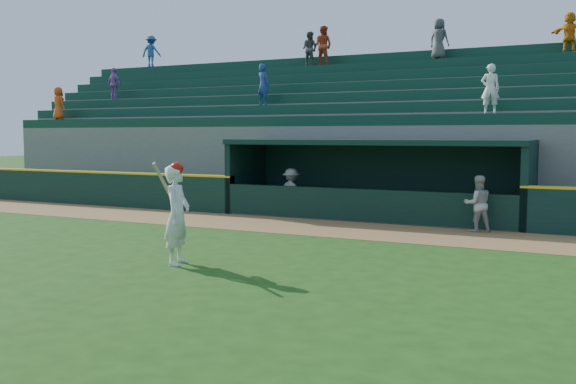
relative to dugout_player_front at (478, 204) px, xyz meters
name	(u,v)px	position (x,y,z in m)	size (l,w,h in m)	color
ground	(254,260)	(-3.48, -6.06, -0.76)	(120.00, 120.00, 0.00)	#1E4611
warning_track	(341,229)	(-3.48, -1.16, -0.76)	(40.00, 3.00, 0.01)	olive
field_wall_left	(59,187)	(-15.73, 0.49, -0.16)	(15.50, 0.30, 1.20)	black
wall_stripe_left	(59,171)	(-15.73, 0.49, 0.47)	(15.50, 0.32, 0.06)	gold
dugout_player_front	(478,204)	(0.00, 0.00, 0.00)	(0.74, 0.58, 1.53)	#ACACA7
dugout_player_inside	(291,192)	(-6.12, 1.13, 0.00)	(0.98, 0.56, 1.52)	#A6A6A1
dugout	(377,174)	(-3.48, 1.95, 0.59)	(9.40, 2.80, 2.46)	slate
stands	(416,140)	(-3.46, 6.51, 1.64)	(34.50, 6.29, 7.53)	slate
batter_at_plate	(177,214)	(-4.66, -7.11, 0.27)	(0.65, 0.90, 2.08)	silver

